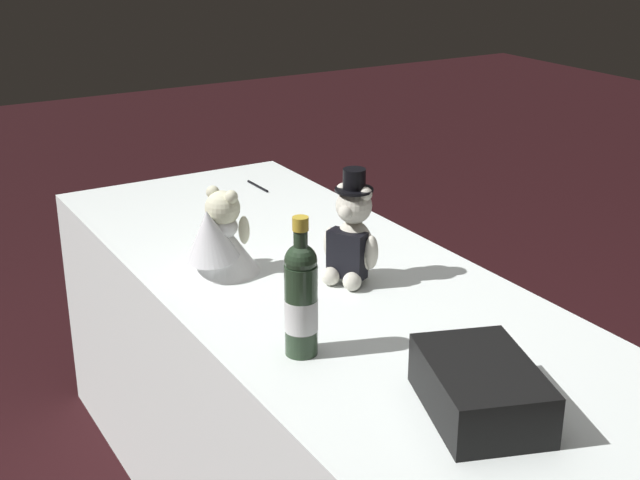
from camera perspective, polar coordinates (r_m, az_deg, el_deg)
The scene contains 6 objects.
reception_table at distance 2.33m, azimuth -0.00°, elevation -10.82°, with size 1.99×0.78×0.74m, color white.
teddy_bear_groom at distance 2.10m, azimuth 2.08°, elevation 0.11°, with size 0.14×0.14×0.28m.
teddy_bear_bride at distance 2.16m, azimuth -6.55°, elevation 0.14°, with size 0.20×0.23×0.22m.
champagne_bottle at distance 1.75m, azimuth -1.25°, elevation -3.80°, with size 0.07×0.07×0.30m.
signing_pen at distance 2.86m, azimuth -4.13°, elevation 3.55°, with size 0.14×0.01×0.01m.
gift_case_black at distance 1.61m, azimuth 10.42°, elevation -9.52°, with size 0.32×0.27×0.10m.
Camera 1 is at (-1.70, 1.00, 1.59)m, focal length 49.02 mm.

